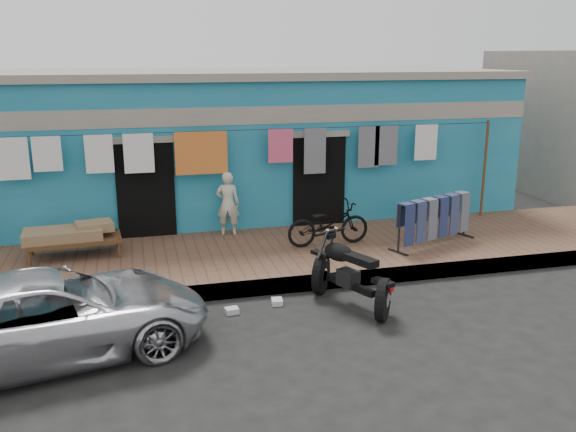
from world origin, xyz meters
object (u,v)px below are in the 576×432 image
at_px(bicycle, 328,219).
at_px(motorcycle, 351,272).
at_px(seated_person, 228,203).
at_px(charpoy, 75,241).
at_px(jeans_rack, 434,220).
at_px(car, 51,314).

bearing_deg(bicycle, motorcycle, 168.23).
distance_m(seated_person, charpoy, 2.94).
bearing_deg(jeans_rack, bicycle, 167.03).
height_order(motorcycle, jeans_rack, jeans_rack).
distance_m(charpoy, jeans_rack, 6.53).
distance_m(motorcycle, charpoy, 4.98).
bearing_deg(car, seated_person, -48.65).
relative_size(motorcycle, charpoy, 1.03).
xyz_separation_m(seated_person, bicycle, (1.70, -1.15, -0.12)).
height_order(car, jeans_rack, jeans_rack).
height_order(car, motorcycle, car).
xyz_separation_m(car, bicycle, (4.57, 2.82, 0.19)).
relative_size(bicycle, charpoy, 0.91).
distance_m(car, motorcycle, 4.23).
distance_m(bicycle, motorcycle, 2.30).
height_order(bicycle, motorcycle, bicycle).
bearing_deg(jeans_rack, motorcycle, -141.78).
height_order(seated_person, charpoy, seated_person).
xyz_separation_m(motorcycle, jeans_rack, (2.31, 1.82, 0.17)).
relative_size(seated_person, motorcycle, 0.71).
bearing_deg(bicycle, jeans_rack, -105.16).
xyz_separation_m(motorcycle, charpoy, (-4.16, 2.73, -0.01)).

